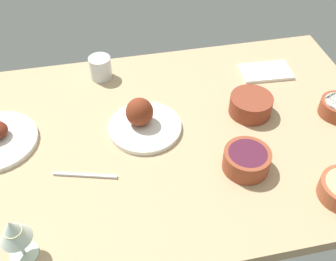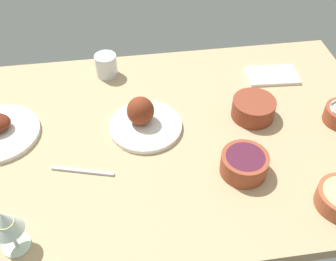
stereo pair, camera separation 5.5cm
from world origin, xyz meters
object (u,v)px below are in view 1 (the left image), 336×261
bowl_soup (251,104)px  water_tumbler (100,68)px  bowl_onions (247,160)px  wine_glass (14,232)px  fork_loose (85,175)px  plate_center_main (143,121)px  folded_napkin (266,72)px

bowl_soup → water_tumbler: bearing=-32.3°
bowl_onions → wine_glass: 63.71cm
bowl_soup → fork_loose: bowl_soup is taller
plate_center_main → bowl_soup: (-35.84, 0.05, 0.35)cm
bowl_onions → wine_glass: wine_glass is taller
water_tumbler → fork_loose: 46.41cm
bowl_onions → bowl_soup: 24.32cm
water_tumbler → folded_napkin: bearing=170.4°
bowl_onions → water_tumbler: (36.85, -51.72, 0.74)cm
bowl_onions → bowl_soup: size_ratio=0.97×
bowl_onions → folded_napkin: size_ratio=0.74×
bowl_onions → plate_center_main: bearing=-40.4°
folded_napkin → water_tumbler: bearing=-9.6°
bowl_soup → folded_napkin: size_ratio=0.76×
water_tumbler → folded_napkin: size_ratio=0.45×
plate_center_main → bowl_soup: 35.84cm
wine_glass → water_tumbler: wine_glass is taller
folded_napkin → fork_loose: 77.10cm
wine_glass → water_tumbler: bearing=-110.4°
water_tumbler → bowl_soup: bearing=147.7°
bowl_soup → folded_napkin: 23.62cm
water_tumbler → wine_glass: bearing=69.6°
plate_center_main → bowl_soup: plate_center_main is taller
bowl_soup → fork_loose: 57.52cm
bowl_onions → folded_napkin: bowl_onions is taller
plate_center_main → fork_loose: bearing=39.9°
plate_center_main → wine_glass: bearing=46.7°
water_tumbler → fork_loose: water_tumbler is taller
bowl_soup → fork_loose: bearing=16.3°
water_tumbler → fork_loose: size_ratio=0.45×
folded_napkin → bowl_soup: bearing=55.2°
water_tumbler → bowl_onions: bearing=125.5°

